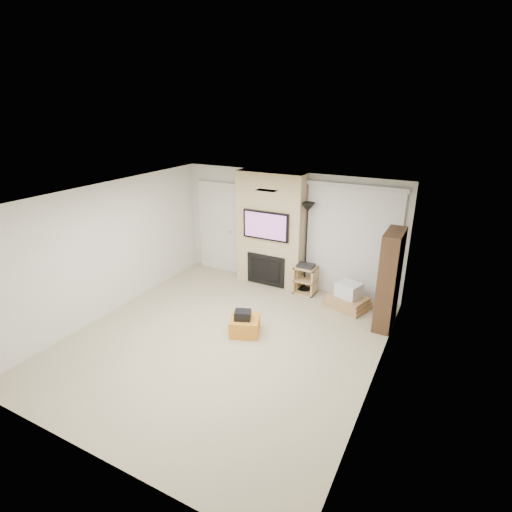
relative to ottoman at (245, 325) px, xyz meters
The scene contains 16 objects.
floor 0.46m from the ottoman, 118.78° to the right, with size 5.00×5.50×0.00m, color tan.
ceiling 2.39m from the ottoman, 118.78° to the right, with size 5.00×5.50×0.00m, color white.
wall_back 2.62m from the ottoman, 95.01° to the left, with size 5.00×2.50×0.00m, color silver.
wall_front 3.32m from the ottoman, 93.80° to the right, with size 5.00×2.50×0.00m, color silver.
wall_left 2.95m from the ottoman, behind, with size 5.50×2.50×0.00m, color silver.
wall_right 2.57m from the ottoman, ahead, with size 5.50×2.50×0.00m, color silver.
hvac_vent 2.39m from the ottoman, 65.50° to the left, with size 0.35×0.18×0.01m, color silver.
ottoman is the anchor object (origin of this frame).
black_bag 0.24m from the ottoman, 105.46° to the right, with size 0.28×0.22×0.16m, color black.
fireplace_wall 2.48m from the ottoman, 104.47° to the left, with size 1.50×0.47×2.50m.
entry_door 3.21m from the ottoman, 130.68° to the left, with size 1.02×0.11×2.14m.
vertical_blinds 2.84m from the ottoman, 62.81° to the left, with size 1.98×0.10×2.37m.
floor_lamp 2.55m from the ottoman, 81.93° to the left, with size 0.29×0.29×1.95m.
av_stand 2.06m from the ottoman, 79.92° to the left, with size 0.45×0.38×0.66m.
box_stack 2.24m from the ottoman, 52.94° to the left, with size 0.93×0.81×0.53m.
bookshelf 2.68m from the ottoman, 34.16° to the left, with size 0.30×0.80×1.80m.
Camera 1 is at (3.22, -4.98, 3.82)m, focal length 28.00 mm.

